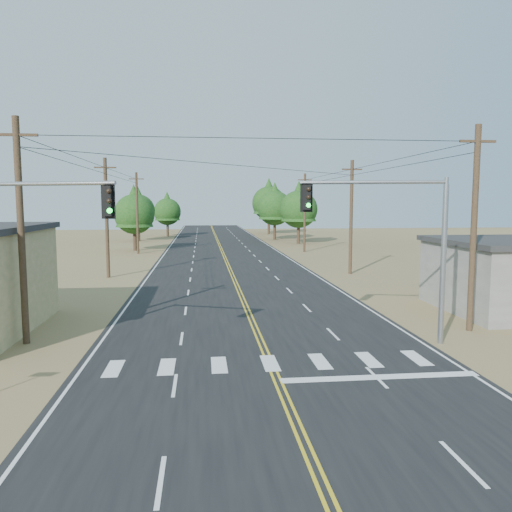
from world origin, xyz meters
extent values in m
plane|color=#93814F|center=(0.00, 0.00, 0.00)|extent=(220.00, 220.00, 0.00)
cube|color=black|center=(0.00, 30.00, 0.01)|extent=(15.00, 200.00, 0.02)
cylinder|color=#4C3826|center=(-10.50, 12.00, 5.00)|extent=(0.30, 0.30, 10.00)
cube|color=#4C3826|center=(-10.50, 12.00, 9.20)|extent=(1.80, 0.12, 0.12)
cylinder|color=#4C3826|center=(-10.50, 32.00, 5.00)|extent=(0.30, 0.30, 10.00)
cube|color=#4C3826|center=(-10.50, 32.00, 9.20)|extent=(1.80, 0.12, 0.12)
cylinder|color=#4C3826|center=(-10.50, 52.00, 5.00)|extent=(0.30, 0.30, 10.00)
cube|color=#4C3826|center=(-10.50, 52.00, 9.20)|extent=(1.80, 0.12, 0.12)
cylinder|color=#4C3826|center=(10.50, 12.00, 5.00)|extent=(0.30, 0.30, 10.00)
cube|color=#4C3826|center=(10.50, 12.00, 9.20)|extent=(1.80, 0.12, 0.12)
cylinder|color=#4C3826|center=(10.50, 32.00, 5.00)|extent=(0.30, 0.30, 10.00)
cube|color=#4C3826|center=(10.50, 32.00, 9.20)|extent=(1.80, 0.12, 0.12)
cylinder|color=#4C3826|center=(10.50, 52.00, 5.00)|extent=(0.30, 0.30, 10.00)
cube|color=#4C3826|center=(10.50, 52.00, 9.20)|extent=(1.80, 0.12, 0.12)
cylinder|color=gray|center=(-8.32, 8.43, 6.99)|extent=(5.41, 2.04, 0.16)
cube|color=black|center=(-5.92, 7.58, 6.35)|extent=(0.42, 0.39, 1.08)
sphere|color=black|center=(-5.86, 7.42, 6.70)|extent=(0.20, 0.20, 0.20)
sphere|color=black|center=(-5.86, 7.42, 6.35)|extent=(0.20, 0.20, 0.20)
sphere|color=#0CE533|center=(-5.86, 7.42, 6.01)|extent=(0.20, 0.20, 0.20)
cylinder|color=gray|center=(8.00, 10.00, 3.55)|extent=(0.24, 0.24, 7.09)
cylinder|color=gray|center=(8.00, 10.00, 7.09)|extent=(0.18, 0.18, 0.61)
cylinder|color=gray|center=(4.90, 10.68, 7.19)|extent=(6.23, 1.52, 0.16)
cube|color=black|center=(2.11, 11.30, 6.53)|extent=(0.41, 0.37, 1.11)
sphere|color=black|center=(2.14, 11.12, 6.89)|extent=(0.20, 0.20, 0.20)
sphere|color=black|center=(2.14, 11.12, 6.53)|extent=(0.20, 0.20, 0.20)
sphere|color=#0CE533|center=(2.14, 11.12, 6.18)|extent=(0.20, 0.20, 0.20)
cylinder|color=#3F2D1E|center=(-11.39, 56.12, 1.57)|extent=(0.49, 0.49, 3.14)
cone|color=#123F12|center=(-11.39, 56.12, 5.94)|extent=(4.89, 4.89, 5.59)
sphere|color=#123F12|center=(-11.39, 56.12, 4.80)|extent=(5.24, 5.24, 5.24)
cylinder|color=#3F2D1E|center=(-12.99, 73.38, 1.63)|extent=(0.45, 0.45, 3.26)
cone|color=#123F12|center=(-12.99, 73.38, 6.16)|extent=(5.08, 5.08, 5.80)
sphere|color=#123F12|center=(-12.99, 73.38, 4.99)|extent=(5.44, 5.44, 5.44)
cylinder|color=#3F2D1E|center=(-9.00, 84.38, 1.51)|extent=(0.46, 0.46, 3.03)
cone|color=#123F12|center=(-9.00, 84.38, 5.72)|extent=(4.71, 4.71, 5.38)
sphere|color=#123F12|center=(-9.00, 84.38, 4.63)|extent=(5.05, 5.05, 5.05)
cylinder|color=#3F2D1E|center=(12.29, 65.06, 1.74)|extent=(0.50, 0.50, 3.47)
cone|color=#123F12|center=(12.29, 65.06, 6.56)|extent=(5.40, 5.40, 6.17)
sphere|color=#123F12|center=(12.29, 65.06, 5.30)|extent=(5.79, 5.79, 5.79)
cylinder|color=#3F2D1E|center=(9.79, 73.45, 1.76)|extent=(0.48, 0.48, 3.53)
cone|color=#123F12|center=(9.79, 73.45, 6.66)|extent=(5.49, 5.49, 6.27)
sphere|color=#123F12|center=(9.79, 73.45, 5.39)|extent=(5.88, 5.88, 5.88)
cylinder|color=#3F2D1E|center=(10.98, 89.76, 2.04)|extent=(0.51, 0.51, 4.07)
cone|color=#123F12|center=(10.98, 89.76, 7.69)|extent=(6.33, 6.33, 7.24)
sphere|color=#123F12|center=(10.98, 89.76, 6.22)|extent=(6.79, 6.79, 6.79)
camera|label=1|loc=(-2.61, -10.84, 6.29)|focal=35.00mm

